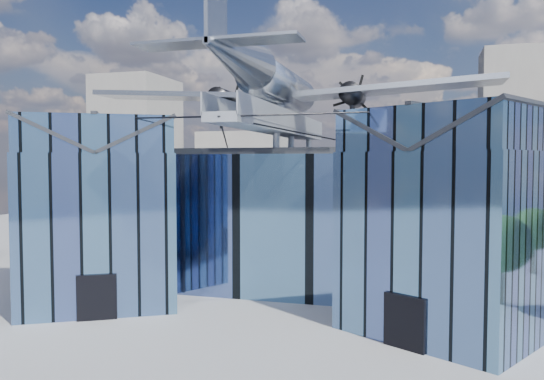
# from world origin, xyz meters

# --- Properties ---
(ground_plane) EXTENTS (120.00, 120.00, 0.00)m
(ground_plane) POSITION_xyz_m (0.00, 0.00, 0.00)
(ground_plane) COLOR gray
(museum) EXTENTS (32.88, 24.50, 17.60)m
(museum) POSITION_xyz_m (0.00, 5.82, 5.54)
(museum) COLOR #4F71A2
(museum) RESTS_ON ground
(bg_towers) EXTENTS (77.00, 24.50, 26.00)m
(bg_towers) POSITION_xyz_m (1.45, 50.49, 10.01)
(bg_towers) COLOR gray
(bg_towers) RESTS_ON ground
(tree_plaza_w) EXTENTS (4.25, 4.25, 5.55)m
(tree_plaza_w) POSITION_xyz_m (-15.13, 2.13, 3.75)
(tree_plaza_w) COLOR #342514
(tree_plaza_w) RESTS_ON ground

